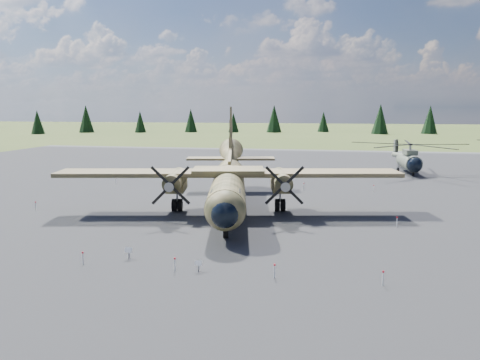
# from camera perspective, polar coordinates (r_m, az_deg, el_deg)

# --- Properties ---
(ground) EXTENTS (500.00, 500.00, 0.00)m
(ground) POSITION_cam_1_polar(r_m,az_deg,el_deg) (41.78, -4.55, -4.64)
(ground) COLOR #4C5927
(ground) RESTS_ON ground
(apron) EXTENTS (120.00, 120.00, 0.04)m
(apron) POSITION_cam_1_polar(r_m,az_deg,el_deg) (51.26, -1.57, -2.09)
(apron) COLOR #525256
(apron) RESTS_ON ground
(transport_plane) EXTENTS (31.49, 28.30, 10.39)m
(transport_plane) POSITION_cam_1_polar(r_m,az_deg,el_deg) (44.39, -1.39, 0.11)
(transport_plane) COLOR #37381E
(transport_plane) RESTS_ON ground
(helicopter_near) EXTENTS (18.82, 21.38, 4.47)m
(helicopter_near) POSITION_cam_1_polar(r_m,az_deg,el_deg) (73.41, 19.93, 3.21)
(helicopter_near) COLOR #65675A
(helicopter_near) RESTS_ON ground
(info_placard_left) EXTENTS (0.49, 0.21, 0.77)m
(info_placard_left) POSITION_cam_1_polar(r_m,az_deg,el_deg) (31.46, -13.43, -8.44)
(info_placard_left) COLOR gray
(info_placard_left) RESTS_ON ground
(info_placard_right) EXTENTS (0.44, 0.20, 0.69)m
(info_placard_right) POSITION_cam_1_polar(r_m,az_deg,el_deg) (28.49, -5.09, -10.19)
(info_placard_right) COLOR gray
(info_placard_right) RESTS_ON ground
(barrier_fence) EXTENTS (33.12, 29.62, 0.85)m
(barrier_fence) POSITION_cam_1_polar(r_m,az_deg,el_deg) (41.71, -5.20, -3.95)
(barrier_fence) COLOR silver
(barrier_fence) RESTS_ON ground
(treeline) EXTENTS (301.61, 308.23, 11.00)m
(treeline) POSITION_cam_1_polar(r_m,az_deg,el_deg) (48.10, -5.17, 2.96)
(treeline) COLOR black
(treeline) RESTS_ON ground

